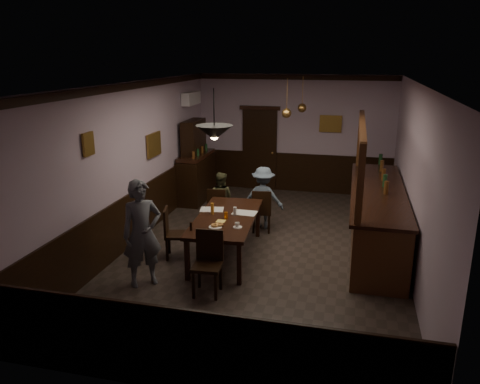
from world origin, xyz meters
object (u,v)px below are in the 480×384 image
(person_seated_left, at_px, (220,199))
(pendant_iron, at_px, (214,133))
(coffee_cup, at_px, (237,225))
(soda_can, at_px, (226,215))
(dining_table, at_px, (226,220))
(person_standing, at_px, (142,233))
(person_seated_right, at_px, (263,198))
(pendant_brass_mid, at_px, (287,113))
(bar_counter, at_px, (376,216))
(chair_side, at_px, (172,231))
(chair_near, at_px, (208,259))
(sideboard, at_px, (196,168))
(pendant_brass_far, at_px, (302,108))
(chair_far_right, at_px, (262,209))
(chair_far_left, at_px, (217,207))

(person_seated_left, bearing_deg, pendant_iron, 108.54)
(coffee_cup, bearing_deg, soda_can, 124.41)
(dining_table, relative_size, person_standing, 1.34)
(person_seated_right, bearing_deg, coffee_cup, 89.19)
(person_seated_right, height_order, soda_can, person_seated_right)
(coffee_cup, xyz_separation_m, pendant_brass_mid, (0.37, 2.73, 1.50))
(person_seated_right, xyz_separation_m, bar_counter, (2.23, -0.43, -0.06))
(pendant_iron, bearing_deg, person_seated_left, 104.44)
(person_standing, relative_size, bar_counter, 0.41)
(person_seated_left, bearing_deg, chair_side, 82.69)
(chair_near, height_order, pendant_brass_mid, pendant_brass_mid)
(person_seated_right, bearing_deg, dining_table, 77.42)
(sideboard, relative_size, pendant_iron, 2.59)
(dining_table, relative_size, pendant_brass_mid, 2.79)
(person_seated_left, bearing_deg, pendant_brass_far, -125.05)
(chair_side, height_order, person_seated_right, person_seated_right)
(chair_near, height_order, person_standing, person_standing)
(coffee_cup, bearing_deg, chair_side, 166.26)
(coffee_cup, relative_size, bar_counter, 0.02)
(pendant_iron, xyz_separation_m, pendant_brass_mid, (0.64, 3.03, -0.05))
(chair_far_right, bearing_deg, chair_far_left, -5.57)
(chair_near, height_order, person_seated_left, person_seated_left)
(chair_far_left, distance_m, chair_side, 1.57)
(chair_near, distance_m, coffee_cup, 0.90)
(person_standing, height_order, coffee_cup, person_standing)
(person_seated_left, relative_size, coffee_cup, 14.25)
(chair_far_right, xyz_separation_m, chair_side, (-1.28, -1.58, 0.01))
(dining_table, bearing_deg, coffee_cup, -56.82)
(person_standing, bearing_deg, chair_near, -39.61)
(person_seated_left, xyz_separation_m, person_seated_right, (0.90, 0.06, 0.07))
(person_seated_left, distance_m, pendant_brass_far, 2.86)
(chair_near, distance_m, pendant_iron, 1.89)
(person_standing, xyz_separation_m, sideboard, (-0.65, 4.42, -0.05))
(sideboard, bearing_deg, person_seated_left, -55.87)
(pendant_brass_far, bearing_deg, chair_far_right, -104.58)
(person_seated_right, bearing_deg, chair_far_left, 20.44)
(bar_counter, xyz_separation_m, pendant_brass_mid, (-1.89, 1.09, 1.71))
(dining_table, bearing_deg, sideboard, 117.57)
(chair_near, bearing_deg, person_seated_right, 81.02)
(person_seated_right, bearing_deg, sideboard, -37.75)
(dining_table, bearing_deg, chair_far_left, 113.04)
(soda_can, height_order, pendant_iron, pendant_iron)
(person_seated_right, distance_m, bar_counter, 2.27)
(chair_far_right, bearing_deg, person_standing, 53.64)
(chair_far_left, xyz_separation_m, sideboard, (-1.09, 1.86, 0.31))
(pendant_brass_mid, bearing_deg, chair_near, -99.72)
(person_seated_left, relative_size, soda_can, 9.50)
(pendant_brass_mid, bearing_deg, chair_far_right, -108.69)
(person_standing, xyz_separation_m, bar_counter, (3.55, 2.46, -0.26))
(chair_near, height_order, coffee_cup, chair_near)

